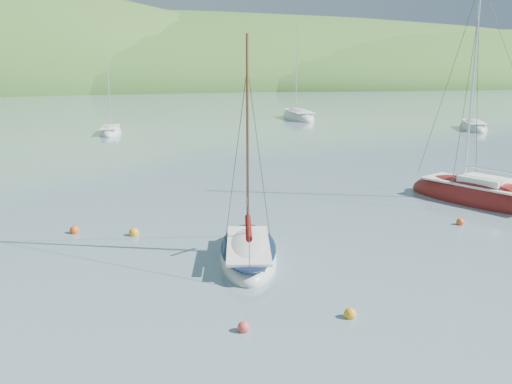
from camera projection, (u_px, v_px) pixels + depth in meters
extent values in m
plane|color=slate|center=(307.00, 322.00, 17.63)|extent=(700.00, 700.00, 0.00)
ellipsoid|color=#36702A|center=(124.00, 84.00, 177.75)|extent=(440.00, 110.00, 44.00)
ellipsoid|color=#36702A|center=(401.00, 82.00, 190.36)|extent=(240.00, 100.00, 34.00)
ellipsoid|color=silver|center=(248.00, 256.00, 23.13)|extent=(3.61, 6.56, 1.52)
cube|color=white|center=(248.00, 245.00, 22.89)|extent=(2.74, 5.10, 0.10)
cylinder|color=brown|center=(248.00, 140.00, 22.79)|extent=(0.12, 0.12, 8.27)
ellipsoid|color=#0F1E39|center=(248.00, 246.00, 23.03)|extent=(3.55, 6.49, 0.26)
cylinder|color=#5F0B07|center=(248.00, 227.00, 22.07)|extent=(0.90, 2.96, 0.24)
ellipsoid|color=maroon|center=(480.00, 199.00, 32.25)|extent=(6.41, 9.29, 2.43)
cube|color=white|center=(484.00, 185.00, 31.92)|extent=(4.91, 7.20, 0.10)
cylinder|color=white|center=(473.00, 85.00, 31.59)|extent=(0.12, 0.12, 11.03)
cube|color=white|center=(485.00, 181.00, 31.86)|extent=(2.53, 2.93, 0.42)
cylinder|color=white|center=(501.00, 171.00, 31.04)|extent=(1.83, 3.90, 0.09)
ellipsoid|color=silver|center=(111.00, 133.00, 61.13)|extent=(2.87, 6.49, 1.72)
cube|color=white|center=(110.00, 127.00, 60.87)|extent=(2.16, 5.05, 0.10)
cylinder|color=white|center=(109.00, 91.00, 60.85)|extent=(0.12, 0.12, 7.55)
ellipsoid|color=silver|center=(298.00, 118.00, 75.88)|extent=(3.66, 9.50, 2.55)
cube|color=white|center=(299.00, 111.00, 75.50)|extent=(2.74, 7.40, 0.10)
cylinder|color=white|center=(297.00, 68.00, 75.46)|extent=(0.12, 0.12, 11.25)
ellipsoid|color=silver|center=(473.00, 128.00, 64.92)|extent=(5.33, 7.86, 2.03)
cube|color=white|center=(474.00, 122.00, 64.61)|extent=(4.07, 6.10, 0.10)
cylinder|color=white|center=(475.00, 82.00, 64.59)|extent=(0.12, 0.12, 8.92)
sphere|color=#FFAB1B|center=(350.00, 314.00, 17.92)|extent=(0.39, 0.39, 0.39)
sphere|color=#EC4842|center=(244.00, 327.00, 17.02)|extent=(0.38, 0.38, 0.38)
sphere|color=#FB531E|center=(460.00, 222.00, 27.90)|extent=(0.39, 0.39, 0.39)
sphere|color=#FB531E|center=(74.00, 230.00, 26.57)|extent=(0.44, 0.44, 0.44)
sphere|color=#FFAB1B|center=(134.00, 233.00, 26.22)|extent=(0.45, 0.45, 0.45)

